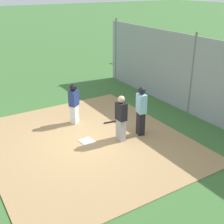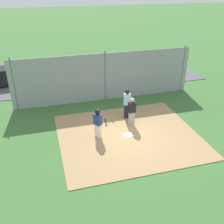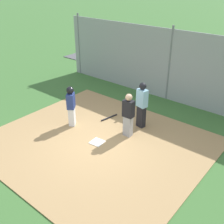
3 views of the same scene
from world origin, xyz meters
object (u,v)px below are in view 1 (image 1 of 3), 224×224
object	(u,v)px
parked_car_white	(211,70)
runner	(74,101)
catcher	(121,118)
home_plate	(87,141)
baseball_bat	(114,121)
umpire	(141,110)
parked_car_dark	(175,57)

from	to	relation	value
parked_car_white	runner	bearing A→B (deg)	91.70
catcher	runner	distance (m)	2.24
runner	parked_car_white	world-z (taller)	runner
catcher	runner	bearing A→B (deg)	-72.46
home_plate	runner	bearing A→B (deg)	-10.79
home_plate	catcher	size ratio (longest dim) A/B	0.27
runner	baseball_bat	world-z (taller)	runner
umpire	parked_car_dark	distance (m)	10.28
parked_car_white	baseball_bat	bearing A→B (deg)	98.41
umpire	baseball_bat	xyz separation A→B (m)	(1.35, 0.28, -0.92)
parked_car_dark	parked_car_white	bearing A→B (deg)	165.82
umpire	runner	distance (m)	2.64
baseball_bat	catcher	bearing A→B (deg)	77.77
home_plate	catcher	xyz separation A→B (m)	(-0.55, -1.05, 0.84)
home_plate	umpire	bearing A→B (deg)	-106.03
parked_car_white	umpire	bearing A→B (deg)	108.36
runner	parked_car_white	bearing A→B (deg)	62.08
umpire	baseball_bat	world-z (taller)	umpire
catcher	parked_car_white	distance (m)	8.75
catcher	runner	size ratio (longest dim) A/B	1.03
catcher	umpire	size ratio (longest dim) A/B	0.91
catcher	parked_car_dark	world-z (taller)	catcher
runner	parked_car_dark	size ratio (longest dim) A/B	0.37
catcher	umpire	world-z (taller)	umpire
umpire	baseball_bat	bearing A→B (deg)	-65.90
home_plate	parked_car_dark	distance (m)	11.49
parked_car_white	parked_car_dark	xyz separation A→B (m)	(3.50, -0.50, 0.00)
home_plate	runner	distance (m)	1.82
baseball_bat	parked_car_white	size ratio (longest dim) A/B	0.19
home_plate	umpire	xyz separation A→B (m)	(-0.54, -1.89, 0.94)
home_plate	parked_car_white	xyz separation A→B (m)	(2.64, -9.20, 0.57)
baseball_bat	home_plate	bearing A→B (deg)	36.80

